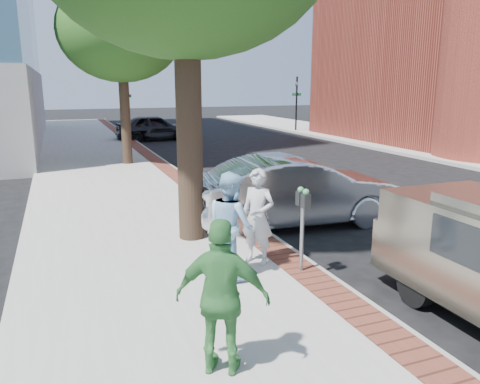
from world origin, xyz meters
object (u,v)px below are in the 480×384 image
person_gray (258,217)px  sedan_silver (297,191)px  person_green (222,298)px  person_officer (231,225)px  parking_meter (303,212)px  bg_car (154,127)px

person_gray → sedan_silver: person_gray is taller
person_green → person_officer: bearing=-82.5°
parking_meter → person_gray: bearing=130.3°
person_green → bg_car: (3.88, 23.59, -0.27)m
person_gray → bg_car: bearing=134.8°
parking_meter → person_green: bearing=-134.6°
person_officer → person_green: (-1.02, -2.51, -0.00)m
person_gray → person_officer: 0.75m
parking_meter → person_gray: size_ratio=0.86×
person_green → sedan_silver: bearing=-95.8°
parking_meter → person_officer: 1.23m
parking_meter → bg_car: parking_meter is taller
bg_car → parking_meter: bearing=173.6°
person_officer → bg_car: 21.28m
bg_car → person_officer: bearing=170.4°
person_officer → person_green: 2.71m
parking_meter → person_green: person_green is taller
sedan_silver → parking_meter: bearing=157.6°
person_gray → sedan_silver: bearing=99.5°
parking_meter → person_gray: person_gray is taller
person_green → parking_meter: bearing=-105.0°
parking_meter → sedan_silver: bearing=63.6°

